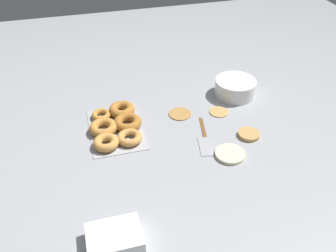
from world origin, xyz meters
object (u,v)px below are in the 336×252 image
pancake_2 (180,113)px  pancake_3 (249,134)px  donut_tray (116,125)px  batter_bowl (235,88)px  pancake_0 (230,154)px  pancake_1 (219,112)px  container_stack (115,239)px  spatula (206,142)px

pancake_2 → pancake_3: size_ratio=1.13×
donut_tray → batter_bowl: bearing=101.7°
pancake_0 → batter_bowl: size_ratio=0.60×
pancake_1 → batter_bowl: batter_bowl is taller
pancake_3 → pancake_2: bearing=-133.8°
pancake_2 → pancake_3: 0.30m
pancake_2 → donut_tray: bearing=-83.4°
pancake_0 → container_stack: size_ratio=0.71×
pancake_1 → batter_bowl: size_ratio=0.44×
pancake_0 → donut_tray: donut_tray is taller
pancake_0 → pancake_3: pancake_3 is taller
pancake_2 → batter_bowl: (-0.08, 0.28, 0.03)m
pancake_3 → batter_bowl: batter_bowl is taller
pancake_3 → batter_bowl: bearing=167.2°
pancake_2 → pancake_0: bearing=19.1°
pancake_3 → pancake_1: bearing=-163.5°
donut_tray → spatula: (0.17, 0.32, -0.02)m
container_stack → spatula: size_ratio=0.65×
pancake_2 → batter_bowl: 0.30m
pancake_1 → pancake_3: pancake_3 is taller
pancake_0 → batter_bowl: batter_bowl is taller
pancake_1 → spatula: bearing=-34.8°
pancake_1 → donut_tray: bearing=-89.7°
pancake_1 → container_stack: 0.74m
pancake_1 → container_stack: (0.53, -0.52, 0.02)m
batter_bowl → spatula: (0.29, -0.24, -0.03)m
pancake_0 → container_stack: (0.26, -0.46, 0.02)m
pancake_2 → spatula: pancake_2 is taller
spatula → pancake_1: bearing=156.6°
pancake_1 → pancake_2: pancake_2 is taller
pancake_2 → donut_tray: size_ratio=0.31×
donut_tray → container_stack: (0.52, -0.08, 0.01)m
pancake_2 → spatula: (0.20, 0.04, -0.00)m
batter_bowl → spatula: batter_bowl is taller
pancake_2 → donut_tray: 0.28m
donut_tray → pancake_2: bearing=96.6°
pancake_2 → container_stack: bearing=-32.7°
container_stack → donut_tray: bearing=171.0°
pancake_0 → donut_tray: size_ratio=0.35×
container_stack → spatula: (-0.35, 0.40, -0.02)m
pancake_1 → pancake_3: (0.18, 0.05, 0.00)m
pancake_1 → spatula: (0.17, -0.12, -0.00)m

